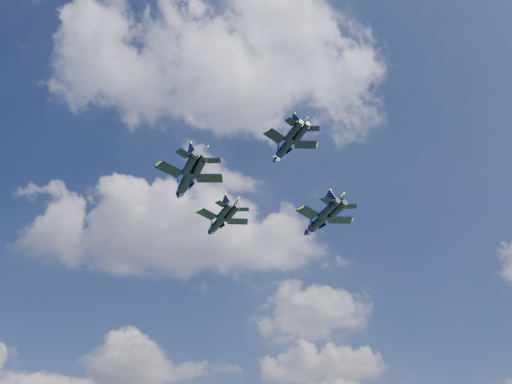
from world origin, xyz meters
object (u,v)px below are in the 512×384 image
(jet_right, at_px, (318,222))
(jet_slot, at_px, (285,147))
(jet_lead, at_px, (218,223))
(jet_left, at_px, (186,181))

(jet_right, distance_m, jet_slot, 25.26)
(jet_lead, bearing_deg, jet_slot, -90.52)
(jet_right, height_order, jet_slot, jet_slot)
(jet_left, relative_size, jet_slot, 1.29)
(jet_lead, distance_m, jet_left, 21.30)
(jet_lead, bearing_deg, jet_right, -42.19)
(jet_lead, distance_m, jet_slot, 33.57)
(jet_right, bearing_deg, jet_lead, 140.36)
(jet_left, xyz_separation_m, jet_right, (28.33, 13.34, -1.57))
(jet_lead, xyz_separation_m, jet_right, (22.81, -7.13, -3.56))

